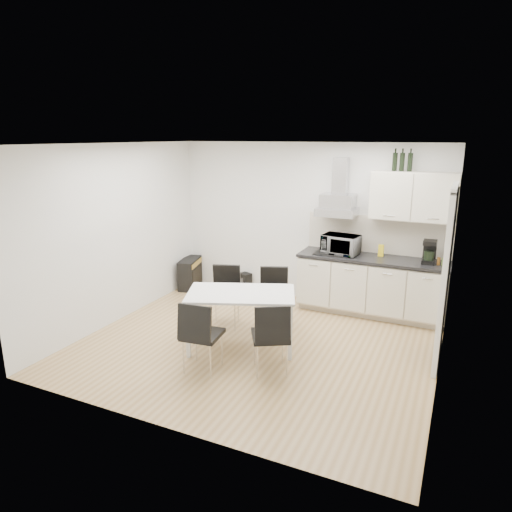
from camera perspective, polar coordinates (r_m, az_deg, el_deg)
The scene contains 15 objects.
ground at distance 6.20m, azimuth 0.09°, elevation -10.95°, with size 4.50×4.50×0.00m, color tan.
wall_back at distance 7.58m, azimuth 6.41°, elevation 4.12°, with size 4.50×0.10×2.60m, color silver.
wall_front at distance 4.10m, azimuth -11.64°, elevation -5.40°, with size 4.50×0.10×2.60m, color silver.
wall_left at distance 6.97m, azimuth -16.98°, elevation 2.62°, with size 0.10×4.00×2.60m, color silver.
wall_right at distance 5.27m, azimuth 22.97°, elevation -1.75°, with size 0.10×4.00×2.60m, color silver.
ceiling at distance 5.59m, azimuth 0.11°, elevation 13.83°, with size 4.50×4.50×0.00m, color white.
doorway at distance 5.87m, azimuth 22.55°, elevation -2.64°, with size 0.08×1.04×2.10m, color white.
kitchenette at distance 7.16m, azimuth 14.69°, elevation -0.79°, with size 2.22×0.64×2.52m.
dining_table at distance 5.89m, azimuth -1.90°, elevation -5.36°, with size 1.56×1.23×0.75m.
chair_far_left at distance 6.60m, azimuth -3.92°, elevation -5.20°, with size 0.44×0.50×0.88m, color black, non-canonical shape.
chair_far_right at distance 6.50m, azimuth 2.23°, elevation -5.48°, with size 0.44×0.50×0.88m, color black, non-canonical shape.
chair_near_left at distance 5.43m, azimuth -6.70°, elevation -9.82°, with size 0.44×0.50×0.88m, color black, non-canonical shape.
chair_near_right at distance 5.36m, azimuth 1.81°, elevation -10.07°, with size 0.44×0.50×0.88m, color black, non-canonical shape.
guitar_amp at distance 8.41m, azimuth -8.26°, elevation -2.12°, with size 0.43×0.69×0.53m.
floor_speaker at distance 8.17m, azimuth -1.36°, elevation -3.25°, with size 0.19×0.17×0.32m, color black.
Camera 1 is at (2.32, -5.08, 2.70)m, focal length 32.00 mm.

